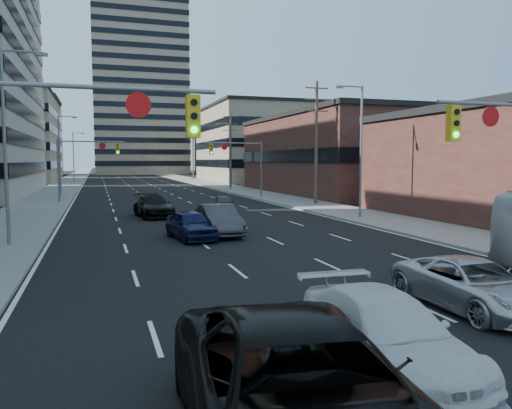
{
  "coord_description": "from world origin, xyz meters",
  "views": [
    {
      "loc": [
        -6.54,
        -5.1,
        4.0
      ],
      "look_at": [
        -0.36,
        14.3,
        2.2
      ],
      "focal_mm": 35.0,
      "sensor_mm": 36.0,
      "label": 1
    }
  ],
  "objects": [
    {
      "name": "road_surface",
      "position": [
        0.0,
        130.0,
        0.01
      ],
      "size": [
        18.0,
        300.0,
        0.02
      ],
      "primitive_type": "cube",
      "color": "black",
      "rests_on": "ground"
    },
    {
      "name": "sidewalk_left",
      "position": [
        -11.5,
        130.0,
        0.07
      ],
      "size": [
        5.0,
        300.0,
        0.15
      ],
      "primitive_type": "cube",
      "color": "slate",
      "rests_on": "ground"
    },
    {
      "name": "sidewalk_right",
      "position": [
        11.5,
        130.0,
        0.07
      ],
      "size": [
        5.0,
        300.0,
        0.15
      ],
      "primitive_type": "cube",
      "color": "slate",
      "rests_on": "ground"
    },
    {
      "name": "storefront_right_mid",
      "position": [
        24.0,
        50.0,
        4.5
      ],
      "size": [
        20.0,
        30.0,
        9.0
      ],
      "primitive_type": "cube",
      "color": "#472119",
      "rests_on": "ground"
    },
    {
      "name": "office_right_far",
      "position": [
        25.0,
        88.0,
        7.0
      ],
      "size": [
        22.0,
        28.0,
        14.0
      ],
      "primitive_type": "cube",
      "color": "gray",
      "rests_on": "ground"
    },
    {
      "name": "apartment_tower",
      "position": [
        6.0,
        150.0,
        29.0
      ],
      "size": [
        26.0,
        26.0,
        58.0
      ],
      "primitive_type": "cube",
      "color": "gray",
      "rests_on": "ground"
    },
    {
      "name": "bg_block_left",
      "position": [
        -28.0,
        140.0,
        10.0
      ],
      "size": [
        24.0,
        24.0,
        20.0
      ],
      "primitive_type": "cube",
      "color": "#ADA089",
      "rests_on": "ground"
    },
    {
      "name": "bg_block_right",
      "position": [
        32.0,
        130.0,
        6.0
      ],
      "size": [
        22.0,
        22.0,
        12.0
      ],
      "primitive_type": "cube",
      "color": "gray",
      "rests_on": "ground"
    },
    {
      "name": "signal_near_left",
      "position": [
        -7.45,
        8.0,
        4.33
      ],
      "size": [
        6.59,
        0.33,
        6.0
      ],
      "color": "slate",
      "rests_on": "ground"
    },
    {
      "name": "signal_far_left",
      "position": [
        -7.68,
        45.0,
        4.3
      ],
      "size": [
        6.09,
        0.33,
        6.0
      ],
      "color": "slate",
      "rests_on": "ground"
    },
    {
      "name": "signal_far_right",
      "position": [
        7.68,
        45.0,
        4.3
      ],
      "size": [
        6.09,
        0.33,
        6.0
      ],
      "color": "slate",
      "rests_on": "ground"
    },
    {
      "name": "utility_pole_block",
      "position": [
        12.2,
        36.0,
        5.78
      ],
      "size": [
        2.2,
        0.28,
        11.0
      ],
      "color": "#4C3D2D",
      "rests_on": "ground"
    },
    {
      "name": "utility_pole_midblock",
      "position": [
        12.2,
        66.0,
        5.78
      ],
      "size": [
        2.2,
        0.28,
        11.0
      ],
      "color": "#4C3D2D",
      "rests_on": "ground"
    },
    {
      "name": "utility_pole_distant",
      "position": [
        12.2,
        96.0,
        5.78
      ],
      "size": [
        2.2,
        0.28,
        11.0
      ],
      "color": "#4C3D2D",
      "rests_on": "ground"
    },
    {
      "name": "streetlight_left_near",
      "position": [
        -10.34,
        20.0,
        5.05
      ],
      "size": [
        2.03,
        0.22,
        9.0
      ],
      "color": "slate",
      "rests_on": "ground"
    },
    {
      "name": "streetlight_left_mid",
      "position": [
        -10.34,
        55.0,
        5.05
      ],
      "size": [
        2.03,
        0.22,
        9.0
      ],
      "color": "slate",
      "rests_on": "ground"
    },
    {
      "name": "streetlight_left_far",
      "position": [
        -10.34,
        90.0,
        5.05
      ],
      "size": [
        2.03,
        0.22,
        9.0
      ],
      "color": "slate",
      "rests_on": "ground"
    },
    {
      "name": "streetlight_right_near",
      "position": [
        10.34,
        25.0,
        5.05
      ],
      "size": [
        2.03,
        0.22,
        9.0
      ],
      "color": "slate",
      "rests_on": "ground"
    },
    {
      "name": "streetlight_right_far",
      "position": [
        10.34,
        60.0,
        5.05
      ],
      "size": [
        2.03,
        0.22,
        9.0
      ],
      "color": "slate",
      "rests_on": "ground"
    },
    {
      "name": "black_pickup",
      "position": [
        -4.09,
        0.62,
        0.93
      ],
      "size": [
        3.8,
        6.96,
        1.85
      ],
      "primitive_type": "imported",
      "rotation": [
        0.0,
        0.0,
        -0.11
      ],
      "color": "black",
      "rests_on": "ground"
    },
    {
      "name": "white_van",
      "position": [
        -1.42,
        2.92,
        0.73
      ],
      "size": [
        2.24,
        5.1,
        1.46
      ],
      "primitive_type": "imported",
      "rotation": [
        0.0,
        0.0,
        -0.04
      ],
      "color": "silver",
      "rests_on": "ground"
    },
    {
      "name": "silver_suv",
      "position": [
        2.99,
        5.65,
        0.68
      ],
      "size": [
        2.31,
        4.9,
        1.35
      ],
      "primitive_type": "imported",
      "rotation": [
        0.0,
        0.0,
        0.01
      ],
      "color": "#BABBBF",
      "rests_on": "ground"
    },
    {
      "name": "sedan_blue",
      "position": [
        -2.09,
        19.81,
        0.75
      ],
      "size": [
        2.32,
        4.57,
        1.49
      ],
      "primitive_type": "imported",
      "rotation": [
        0.0,
        0.0,
        0.13
      ],
      "color": "#0E1338",
      "rests_on": "ground"
    },
    {
      "name": "sedan_grey_center",
      "position": [
        -0.39,
        20.81,
        0.82
      ],
      "size": [
        1.75,
        4.97,
        1.64
      ],
      "primitive_type": "imported",
      "rotation": [
        0.0,
        0.0,
        -0.0
      ],
      "color": "#38383B",
      "rests_on": "ground"
    },
    {
      "name": "sedan_black_far",
      "position": [
        -2.81,
        30.62,
        0.79
      ],
      "size": [
        2.71,
        5.6,
        1.57
      ],
      "primitive_type": "imported",
      "rotation": [
        0.0,
        0.0,
        0.1
      ],
      "color": "black",
      "rests_on": "ground"
    },
    {
      "name": "sedan_grey_right",
      "position": [
        2.79,
        32.36,
        0.65
      ],
      "size": [
        1.99,
        4.0,
        1.31
      ],
      "primitive_type": "imported",
      "rotation": [
        0.0,
        0.0,
        -0.12
      ],
      "color": "#363638",
      "rests_on": "ground"
    }
  ]
}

